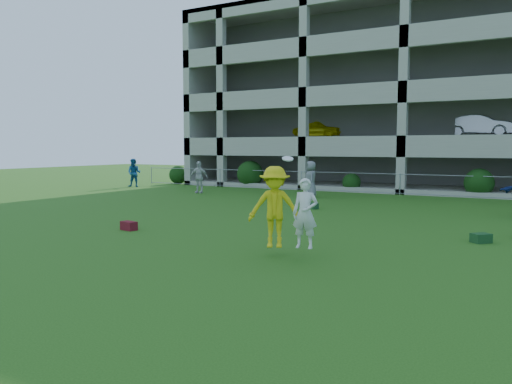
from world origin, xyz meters
The scene contains 11 objects.
ground centered at (0.00, 0.00, 0.00)m, with size 100.00×100.00×0.00m, color #235114.
bystander_a centered at (-16.81, 15.90, 0.95)m, with size 0.92×0.72×1.89m, color #1E528B.
bystander_b centered at (-10.46, 14.41, 0.93)m, with size 1.09×0.45×1.86m, color silver.
bystander_c centered at (-3.80, 15.26, 0.96)m, with size 0.94×0.61×1.93m, color slate.
bag_red_a centered at (-4.82, 2.66, 0.14)m, with size 0.55×0.30×0.28m, color #5E1012.
bag_green_c centered at (5.28, 5.84, 0.13)m, with size 0.50×0.35×0.26m, color #153A1F.
bag_green_g centered at (-1.81, 10.68, 0.12)m, with size 0.50×0.30×0.25m, color #13351B.
frisbee_contest centered at (1.16, 1.51, 1.20)m, with size 1.90×1.18×2.24m.
parking_garage centered at (-0.01, 27.70, 6.01)m, with size 30.00×14.00×12.00m.
fence centered at (0.00, 19.00, 0.61)m, with size 36.06×0.06×1.20m.
shrub_row centered at (4.59, 19.70, 1.51)m, with size 34.38×2.52×3.50m.
Camera 1 is at (6.46, -9.20, 2.66)m, focal length 35.00 mm.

